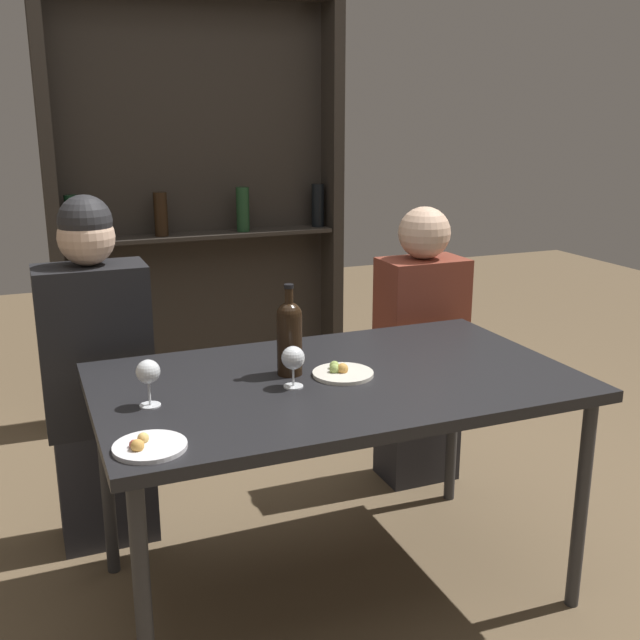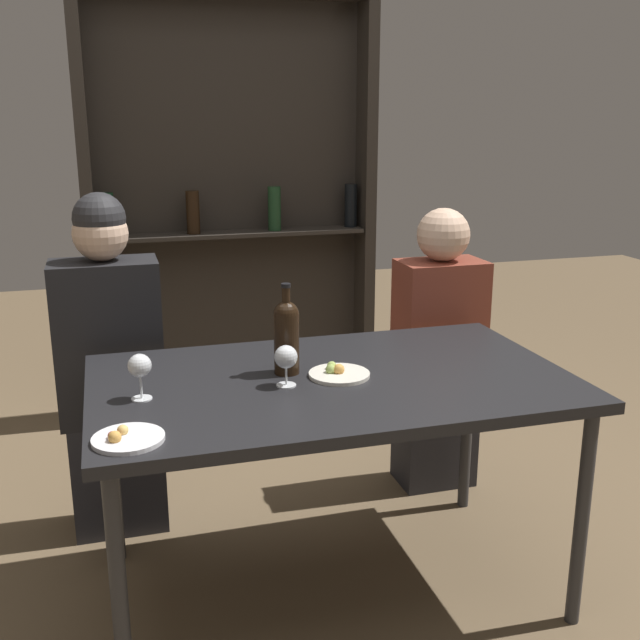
{
  "view_description": "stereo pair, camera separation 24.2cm",
  "coord_description": "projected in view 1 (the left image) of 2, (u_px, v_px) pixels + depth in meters",
  "views": [
    {
      "loc": [
        -0.88,
        -2.03,
        1.55
      ],
      "look_at": [
        0.0,
        0.13,
        0.91
      ],
      "focal_mm": 42.0,
      "sensor_mm": 36.0,
      "label": 1
    },
    {
      "loc": [
        -0.65,
        -2.11,
        1.55
      ],
      "look_at": [
        0.0,
        0.13,
        0.91
      ],
      "focal_mm": 42.0,
      "sensor_mm": 36.0,
      "label": 2
    }
  ],
  "objects": [
    {
      "name": "wine_bottle",
      "position": [
        289.0,
        335.0,
        2.33
      ],
      "size": [
        0.08,
        0.08,
        0.29
      ],
      "color": "black",
      "rests_on": "dining_table"
    },
    {
      "name": "wine_glass_0",
      "position": [
        293.0,
        359.0,
        2.23
      ],
      "size": [
        0.07,
        0.07,
        0.13
      ],
      "color": "silver",
      "rests_on": "dining_table"
    },
    {
      "name": "wine_glass_1",
      "position": [
        148.0,
        373.0,
        2.08
      ],
      "size": [
        0.07,
        0.07,
        0.14
      ],
      "color": "silver",
      "rests_on": "dining_table"
    },
    {
      "name": "food_plate_1",
      "position": [
        148.0,
        446.0,
        1.83
      ],
      "size": [
        0.18,
        0.18,
        0.04
      ],
      "color": "white",
      "rests_on": "dining_table"
    },
    {
      "name": "ground_plane",
      "position": [
        335.0,
        586.0,
        2.54
      ],
      "size": [
        10.0,
        10.0,
        0.0
      ],
      "primitive_type": "plane",
      "color": "brown"
    },
    {
      "name": "food_plate_0",
      "position": [
        342.0,
        373.0,
        2.35
      ],
      "size": [
        0.19,
        0.19,
        0.04
      ],
      "color": "silver",
      "rests_on": "dining_table"
    },
    {
      "name": "seated_person_right",
      "position": [
        420.0,
        353.0,
        3.18
      ],
      "size": [
        0.35,
        0.22,
        1.19
      ],
      "color": "#26262B",
      "rests_on": "ground_plane"
    },
    {
      "name": "wine_rack_wall",
      "position": [
        199.0,
        187.0,
        3.81
      ],
      "size": [
        1.5,
        0.21,
        2.37
      ],
      "color": "#28231E",
      "rests_on": "ground_plane"
    },
    {
      "name": "dining_table",
      "position": [
        336.0,
        394.0,
        2.36
      ],
      "size": [
        1.48,
        0.88,
        0.76
      ],
      "color": "black",
      "rests_on": "ground_plane"
    },
    {
      "name": "seated_person_left",
      "position": [
        98.0,
        381.0,
        2.68
      ],
      "size": [
        0.38,
        0.22,
        1.29
      ],
      "color": "#26262B",
      "rests_on": "ground_plane"
    }
  ]
}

